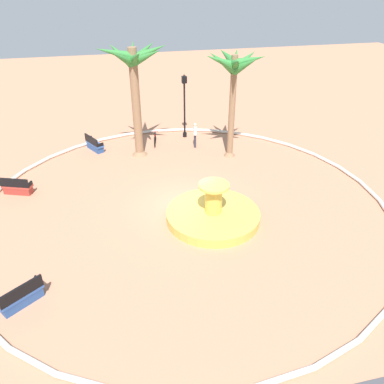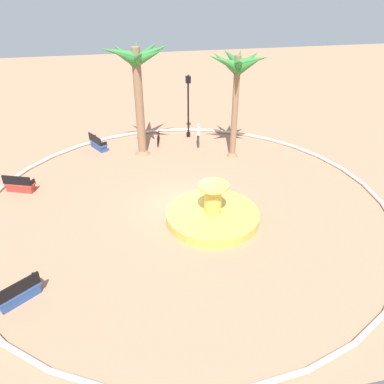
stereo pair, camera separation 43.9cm
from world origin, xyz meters
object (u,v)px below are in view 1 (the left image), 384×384
bench_west (17,188)px  person_cyclist_helmet (195,134)px  palm_tree_by_curb (234,72)px  bicycle_red_frame (155,139)px  palm_tree_near_fountain (134,74)px  lamppost (184,101)px  bench_north (95,145)px  bench_east (21,297)px  fountain (213,214)px

bench_west → person_cyclist_helmet: person_cyclist_helmet is taller
palm_tree_by_curb → bicycle_red_frame: 7.17m
palm_tree_near_fountain → lamppost: 4.85m
bench_north → lamppost: size_ratio=0.37×
palm_tree_by_curb → lamppost: 5.06m
palm_tree_near_fountain → person_cyclist_helmet: palm_tree_near_fountain is taller
bench_east → bicycle_red_frame: size_ratio=0.93×
fountain → palm_tree_by_curb: size_ratio=0.69×
bench_west → bicycle_red_frame: (-8.11, -4.93, 0.04)m
palm_tree_by_curb → bench_west: 13.59m
bench_west → bench_north: same height
palm_tree_by_curb → bench_east: size_ratio=4.12×
lamppost → palm_tree_by_curb: bearing=119.9°
fountain → palm_tree_by_curb: (-2.96, -6.73, 4.97)m
fountain → bench_north: (5.48, -9.52, 0.05)m
palm_tree_by_curb → bench_east: palm_tree_by_curb is taller
bench_north → bicycle_red_frame: bench_north is taller
fountain → bench_north: 10.98m
lamppost → bicycle_red_frame: (2.26, 0.84, -2.20)m
bicycle_red_frame → bench_east: bearing=63.2°
bench_west → palm_tree_near_fountain: bearing=-153.4°
palm_tree_near_fountain → bicycle_red_frame: palm_tree_near_fountain is taller
bench_east → bench_west: 8.45m
palm_tree_near_fountain → palm_tree_by_curb: size_ratio=1.06×
lamppost → person_cyclist_helmet: (-0.30, 1.93, -1.63)m
palm_tree_near_fountain → lamppost: bearing=-146.2°
fountain → bench_east: size_ratio=2.83×
palm_tree_near_fountain → person_cyclist_helmet: bearing=-174.3°
bench_east → bench_north: (-2.66, -13.17, 0.00)m
bench_west → person_cyclist_helmet: size_ratio=0.98×
bench_east → person_cyclist_helmet: size_ratio=0.93×
bench_east → bench_north: same height
palm_tree_near_fountain → bench_west: 9.12m
palm_tree_near_fountain → palm_tree_by_curb: bearing=165.7°
bench_east → person_cyclist_helmet: person_cyclist_helmet is taller
palm_tree_by_curb → lamppost: palm_tree_by_curb is taller
bench_west → bicycle_red_frame: size_ratio=0.98×
palm_tree_by_curb → bench_west: size_ratio=3.89×
palm_tree_by_curb → lamppost: bearing=-60.1°
palm_tree_by_curb → bench_west: (12.50, 2.05, -4.92)m
palm_tree_near_fountain → palm_tree_by_curb: (-5.57, 1.42, 0.13)m
bench_north → person_cyclist_helmet: bearing=171.4°
fountain → person_cyclist_helmet: fountain is taller
fountain → lamppost: bearing=-94.5°
bench_west → lamppost: lamppost is taller
bench_north → bicycle_red_frame: size_ratio=0.97×
bicycle_red_frame → fountain: bearing=98.5°
palm_tree_near_fountain → bench_east: palm_tree_near_fountain is taller
lamppost → bench_east: bearing=57.6°
bench_east → lamppost: lamppost is taller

